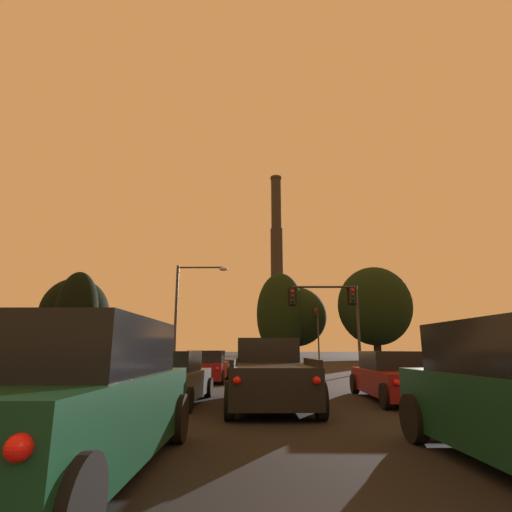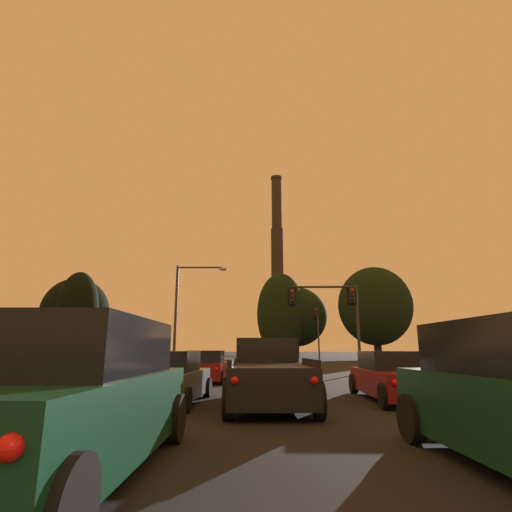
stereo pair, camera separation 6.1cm
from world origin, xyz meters
name	(u,v)px [view 2 (the right image)]	position (x,y,z in m)	size (l,w,h in m)	color
pickup_truck_center_lane_second	(268,374)	(-0.35, 11.44, 0.80)	(2.32, 5.55, 1.82)	black
hatchback_left_lane_second	(168,379)	(-3.18, 11.49, 0.66)	(2.00, 4.14, 1.44)	#4C4F54
sedan_right_lane_second	(395,377)	(3.49, 12.50, 0.67)	(2.05, 4.73, 1.43)	maroon
suv_left_lane_third	(68,399)	(-2.87, 4.86, 0.90)	(2.16, 4.93, 1.86)	#0F3823
hatchback_left_lane_front	(206,367)	(-3.16, 19.24, 0.66)	(1.92, 4.11, 1.44)	maroon
traffic_light_overhead_right	(334,306)	(4.17, 26.05, 4.28)	(4.71, 0.50, 5.62)	#2D2D30
traffic_light_far_right	(317,326)	(6.19, 49.24, 4.32)	(0.78, 0.50, 6.61)	#2D2D30
street_lamp	(186,303)	(-6.05, 28.51, 4.75)	(3.77, 0.36, 7.52)	#38383A
smokestack	(278,281)	(4.03, 115.08, 21.09)	(6.79, 6.79, 53.82)	#2B2722
treeline_far_left	(375,306)	(17.88, 65.17, 8.43)	(11.88, 10.69, 14.79)	black
treeline_center_left	(75,314)	(-34.98, 73.02, 7.86)	(12.24, 11.01, 14.46)	black
treeline_right_mid	(281,314)	(2.83, 71.23, 7.63)	(8.53, 7.68, 14.99)	black
treeline_center_right	(295,316)	(5.61, 74.28, 7.46)	(11.65, 10.48, 12.95)	black
treeline_left_mid	(77,312)	(-32.05, 67.56, 7.76)	(7.02, 6.32, 14.65)	black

